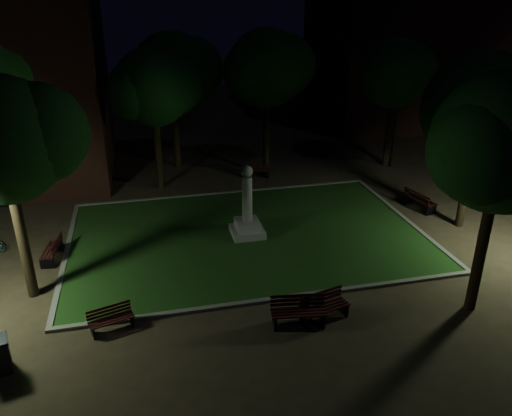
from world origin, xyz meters
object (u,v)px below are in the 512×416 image
at_px(bench_far_side, 257,171).
at_px(bench_west_near, 111,319).
at_px(bench_near_right, 323,307).
at_px(bench_near_left, 298,312).
at_px(bench_right_side, 419,201).
at_px(bench_left_side, 53,250).
at_px(monument, 247,216).

bearing_deg(bench_far_side, bench_west_near, 74.47).
height_order(bench_near_right, bench_west_near, bench_near_right).
relative_size(bench_near_left, bench_right_side, 1.01).
height_order(bench_left_side, bench_right_side, bench_right_side).
bearing_deg(bench_far_side, monument, 89.53).
distance_m(monument, bench_left_side, 8.05).
bearing_deg(bench_right_side, monument, 83.23).
xyz_separation_m(bench_near_right, bench_west_near, (-6.78, 1.03, -0.07)).
height_order(monument, bench_far_side, monument).
relative_size(bench_near_left, bench_left_side, 1.12).
bearing_deg(bench_right_side, bench_near_right, 120.85).
distance_m(bench_near_left, bench_right_side, 11.41).
distance_m(bench_near_right, bench_west_near, 6.86).
bearing_deg(bench_left_side, monument, 98.89).
relative_size(bench_near_left, bench_west_near, 1.24).
height_order(monument, bench_near_right, monument).
bearing_deg(bench_near_left, monument, 100.51).
bearing_deg(monument, bench_near_left, -87.82).
relative_size(bench_near_right, bench_right_side, 0.97).
bearing_deg(bench_near_right, monument, 85.43).
bearing_deg(bench_west_near, monument, 27.05).
distance_m(bench_near_left, bench_far_side, 13.89).
relative_size(bench_near_right, bench_far_side, 1.12).
distance_m(bench_near_left, bench_west_near, 6.00).
height_order(monument, bench_near_left, monument).
bearing_deg(bench_far_side, bench_near_right, 101.90).
bearing_deg(monument, bench_near_right, -80.00).
xyz_separation_m(bench_near_left, bench_right_side, (8.65, 7.45, -0.01)).
height_order(bench_near_left, bench_near_right, bench_near_left).
bearing_deg(bench_right_side, bench_far_side, 34.22).
relative_size(bench_near_left, bench_near_right, 1.04).
xyz_separation_m(bench_near_left, bench_west_near, (-5.89, 1.12, -0.10)).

